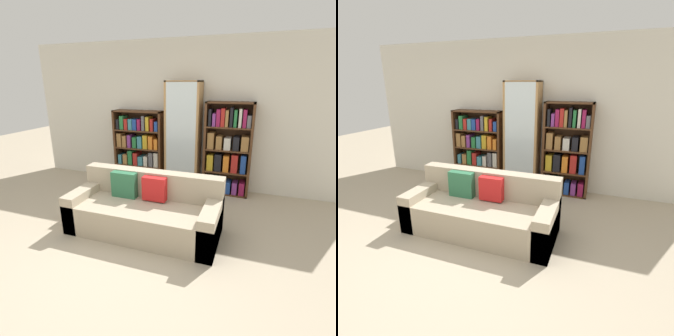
% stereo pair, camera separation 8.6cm
% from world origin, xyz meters
% --- Properties ---
extents(ground_plane, '(16.00, 16.00, 0.00)m').
position_xyz_m(ground_plane, '(0.00, 0.00, 0.00)').
color(ground_plane, tan).
extents(wall_back, '(6.26, 0.06, 2.70)m').
position_xyz_m(wall_back, '(0.00, 2.42, 1.35)').
color(wall_back, silver).
rests_on(wall_back, ground).
extents(couch, '(2.01, 0.82, 0.78)m').
position_xyz_m(couch, '(0.05, 0.54, 0.28)').
color(couch, tan).
rests_on(couch, ground).
extents(bookshelf_left, '(0.99, 0.32, 1.44)m').
position_xyz_m(bookshelf_left, '(-0.78, 2.22, 0.69)').
color(bookshelf_left, '#4C2D19').
rests_on(bookshelf_left, ground).
extents(display_cabinet, '(0.62, 0.36, 1.98)m').
position_xyz_m(display_cabinet, '(0.11, 2.20, 0.99)').
color(display_cabinet, '#AD7F4C').
rests_on(display_cabinet, ground).
extents(bookshelf_right, '(0.82, 0.32, 1.64)m').
position_xyz_m(bookshelf_right, '(0.92, 2.22, 0.80)').
color(bookshelf_right, '#4C2D19').
rests_on(bookshelf_right, ground).
extents(wine_bottle, '(0.07, 0.07, 0.36)m').
position_xyz_m(wine_bottle, '(0.57, 1.16, 0.15)').
color(wine_bottle, '#192333').
rests_on(wine_bottle, ground).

